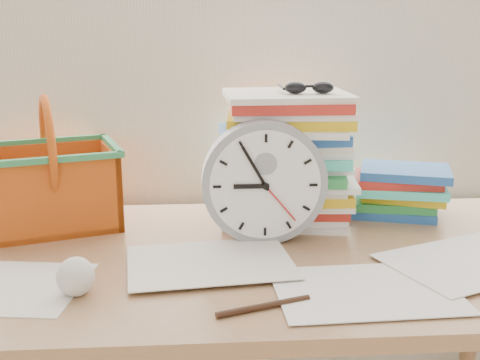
{
  "coord_description": "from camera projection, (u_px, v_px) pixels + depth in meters",
  "views": [
    {
      "loc": [
        -0.08,
        0.46,
        1.21
      ],
      "look_at": [
        -0.01,
        1.6,
        0.91
      ],
      "focal_mm": 45.0,
      "sensor_mm": 36.0,
      "label": 1
    }
  ],
  "objects": [
    {
      "name": "desk",
      "position": [
        243.0,
        287.0,
        1.25
      ],
      "size": [
        1.4,
        0.7,
        0.75
      ],
      "color": "#966B46",
      "rests_on": "ground"
    },
    {
      "name": "paper_stack",
      "position": [
        287.0,
        158.0,
        1.39
      ],
      "size": [
        0.32,
        0.27,
        0.3
      ],
      "primitive_type": null,
      "rotation": [
        0.0,
        0.0,
        -0.03
      ],
      "color": "white",
      "rests_on": "desk"
    },
    {
      "name": "clock",
      "position": [
        264.0,
        182.0,
        1.26
      ],
      "size": [
        0.26,
        0.05,
        0.26
      ],
      "primitive_type": "cylinder",
      "rotation": [
        1.57,
        0.0,
        0.0
      ],
      "color": "gray",
      "rests_on": "desk"
    },
    {
      "name": "sunglasses",
      "position": [
        309.0,
        87.0,
        1.31
      ],
      "size": [
        0.12,
        0.11,
        0.03
      ],
      "primitive_type": null,
      "rotation": [
        0.0,
        0.0,
        0.0
      ],
      "color": "black",
      "rests_on": "paper_stack"
    },
    {
      "name": "book_stack",
      "position": [
        400.0,
        191.0,
        1.46
      ],
      "size": [
        0.28,
        0.24,
        0.12
      ],
      "primitive_type": null,
      "rotation": [
        0.0,
        0.0,
        -0.28
      ],
      "color": "white",
      "rests_on": "desk"
    },
    {
      "name": "basket",
      "position": [
        49.0,
        163.0,
        1.36
      ],
      "size": [
        0.35,
        0.31,
        0.3
      ],
      "primitive_type": null,
      "rotation": [
        0.0,
        0.0,
        0.31
      ],
      "color": "orange",
      "rests_on": "desk"
    },
    {
      "name": "crumpled_ball",
      "position": [
        75.0,
        276.0,
        1.03
      ],
      "size": [
        0.07,
        0.07,
        0.07
      ],
      "primitive_type": "sphere",
      "color": "white",
      "rests_on": "desk"
    },
    {
      "name": "pen",
      "position": [
        264.0,
        306.0,
        0.99
      ],
      "size": [
        0.16,
        0.06,
        0.01
      ],
      "primitive_type": "cylinder",
      "rotation": [
        0.0,
        1.57,
        0.32
      ],
      "color": "black",
      "rests_on": "desk"
    },
    {
      "name": "scattered_papers",
      "position": [
        243.0,
        251.0,
        1.23
      ],
      "size": [
        1.26,
        0.42,
        0.02
      ],
      "primitive_type": null,
      "color": "white",
      "rests_on": "desk"
    }
  ]
}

